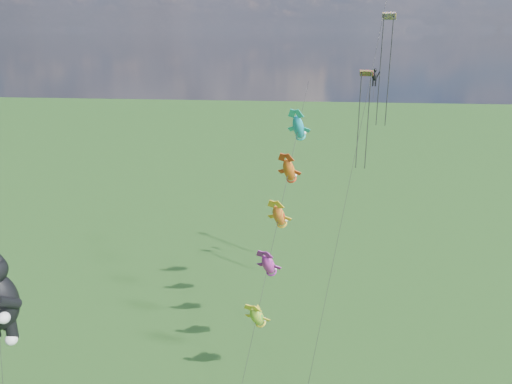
# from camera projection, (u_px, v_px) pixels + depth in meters

# --- Properties ---
(fish_windsock_rig) EXTENTS (4.22, 15.46, 19.79)m
(fish_windsock_rig) POSITION_uv_depth(u_px,v_px,m) (279.00, 216.00, 34.94)
(fish_windsock_rig) COLOR brown
(fish_windsock_rig) RESTS_ON ground
(parafoil_rig) EXTENTS (6.62, 16.67, 27.98)m
(parafoil_rig) POSITION_uv_depth(u_px,v_px,m) (373.00, 84.00, 38.98)
(parafoil_rig) COLOR brown
(parafoil_rig) RESTS_ON ground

